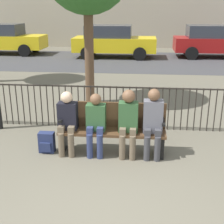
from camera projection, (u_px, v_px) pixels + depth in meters
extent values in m
plane|color=#605B4C|center=(97.00, 224.00, 3.89)|extent=(80.00, 80.00, 0.00)
cube|color=#4C331E|center=(112.00, 132.00, 5.62)|extent=(1.92, 0.45, 0.05)
cube|color=#4C331E|center=(113.00, 114.00, 5.72)|extent=(1.92, 0.05, 0.47)
cube|color=black|center=(64.00, 141.00, 5.78)|extent=(0.06, 0.38, 0.40)
cube|color=black|center=(162.00, 145.00, 5.61)|extent=(0.06, 0.38, 0.40)
cube|color=black|center=(62.00, 118.00, 5.63)|extent=(0.06, 0.38, 0.04)
cube|color=black|center=(163.00, 122.00, 5.47)|extent=(0.06, 0.38, 0.04)
cylinder|color=brown|center=(61.00, 145.00, 5.56)|extent=(0.11, 0.11, 0.45)
cylinder|color=brown|center=(71.00, 145.00, 5.54)|extent=(0.11, 0.11, 0.45)
cube|color=brown|center=(62.00, 129.00, 5.56)|extent=(0.11, 0.20, 0.12)
cube|color=brown|center=(72.00, 129.00, 5.55)|extent=(0.11, 0.20, 0.12)
cube|color=black|center=(68.00, 116.00, 5.60)|extent=(0.34, 0.22, 0.50)
sphere|color=beige|center=(67.00, 97.00, 5.47)|extent=(0.21, 0.21, 0.21)
cylinder|color=navy|center=(90.00, 146.00, 5.51)|extent=(0.11, 0.11, 0.45)
cylinder|color=navy|center=(100.00, 147.00, 5.49)|extent=(0.11, 0.11, 0.45)
cube|color=navy|center=(90.00, 130.00, 5.52)|extent=(0.11, 0.20, 0.12)
cube|color=navy|center=(100.00, 130.00, 5.50)|extent=(0.11, 0.20, 0.12)
cube|color=#335B33|center=(96.00, 117.00, 5.56)|extent=(0.34, 0.22, 0.48)
sphere|color=brown|center=(96.00, 99.00, 5.43)|extent=(0.20, 0.20, 0.20)
cylinder|color=brown|center=(122.00, 147.00, 5.46)|extent=(0.11, 0.11, 0.45)
cylinder|color=brown|center=(132.00, 148.00, 5.44)|extent=(0.11, 0.11, 0.45)
cube|color=brown|center=(123.00, 131.00, 5.46)|extent=(0.11, 0.20, 0.12)
cube|color=brown|center=(133.00, 131.00, 5.45)|extent=(0.11, 0.20, 0.12)
cube|color=#335B33|center=(128.00, 117.00, 5.50)|extent=(0.34, 0.22, 0.54)
sphere|color=brown|center=(129.00, 96.00, 5.36)|extent=(0.23, 0.23, 0.23)
cylinder|color=#3D3D42|center=(147.00, 148.00, 5.42)|extent=(0.11, 0.11, 0.45)
cylinder|color=#3D3D42|center=(157.00, 149.00, 5.40)|extent=(0.11, 0.11, 0.45)
cube|color=#3D3D42|center=(147.00, 132.00, 5.43)|extent=(0.11, 0.20, 0.12)
cube|color=#3D3D42|center=(158.00, 132.00, 5.41)|extent=(0.11, 0.20, 0.12)
cube|color=slate|center=(153.00, 116.00, 5.45)|extent=(0.34, 0.22, 0.58)
sphere|color=brown|center=(154.00, 95.00, 5.31)|extent=(0.21, 0.21, 0.21)
cube|color=navy|center=(47.00, 142.00, 5.75)|extent=(0.28, 0.16, 0.38)
cube|color=navy|center=(45.00, 147.00, 5.67)|extent=(0.20, 0.04, 0.17)
cylinder|color=#2D2823|center=(5.00, 104.00, 7.01)|extent=(0.02, 0.02, 0.95)
cylinder|color=#2D2823|center=(11.00, 104.00, 7.00)|extent=(0.02, 0.02, 0.95)
cylinder|color=#2D2823|center=(17.00, 105.00, 6.99)|extent=(0.02, 0.02, 0.95)
cylinder|color=#2D2823|center=(23.00, 105.00, 6.97)|extent=(0.02, 0.02, 0.95)
cylinder|color=#2D2823|center=(29.00, 105.00, 6.96)|extent=(0.02, 0.02, 0.95)
cylinder|color=#2D2823|center=(35.00, 105.00, 6.95)|extent=(0.02, 0.02, 0.95)
cylinder|color=#2D2823|center=(41.00, 105.00, 6.94)|extent=(0.02, 0.02, 0.95)
cylinder|color=#2D2823|center=(48.00, 105.00, 6.92)|extent=(0.02, 0.02, 0.95)
cylinder|color=#2D2823|center=(54.00, 106.00, 6.91)|extent=(0.02, 0.02, 0.95)
cylinder|color=#2D2823|center=(60.00, 106.00, 6.90)|extent=(0.02, 0.02, 0.95)
cylinder|color=#2D2823|center=(66.00, 106.00, 6.89)|extent=(0.02, 0.02, 0.95)
cylinder|color=#2D2823|center=(72.00, 106.00, 6.87)|extent=(0.02, 0.02, 0.95)
cylinder|color=#2D2823|center=(79.00, 106.00, 6.86)|extent=(0.02, 0.02, 0.95)
cylinder|color=#2D2823|center=(85.00, 107.00, 6.85)|extent=(0.02, 0.02, 0.95)
cylinder|color=#2D2823|center=(91.00, 107.00, 6.84)|extent=(0.02, 0.02, 0.95)
cylinder|color=#2D2823|center=(97.00, 107.00, 6.82)|extent=(0.02, 0.02, 0.95)
cylinder|color=#2D2823|center=(104.00, 107.00, 6.81)|extent=(0.02, 0.02, 0.95)
cylinder|color=#2D2823|center=(110.00, 107.00, 6.80)|extent=(0.02, 0.02, 0.95)
cylinder|color=#2D2823|center=(117.00, 107.00, 6.78)|extent=(0.02, 0.02, 0.95)
cylinder|color=#2D2823|center=(123.00, 108.00, 6.77)|extent=(0.02, 0.02, 0.95)
cylinder|color=#2D2823|center=(129.00, 108.00, 6.76)|extent=(0.02, 0.02, 0.95)
cylinder|color=#2D2823|center=(136.00, 108.00, 6.75)|extent=(0.02, 0.02, 0.95)
cylinder|color=#2D2823|center=(142.00, 108.00, 6.73)|extent=(0.02, 0.02, 0.95)
cylinder|color=#2D2823|center=(149.00, 108.00, 6.72)|extent=(0.02, 0.02, 0.95)
cylinder|color=#2D2823|center=(155.00, 109.00, 6.71)|extent=(0.02, 0.02, 0.95)
cylinder|color=#2D2823|center=(162.00, 109.00, 6.70)|extent=(0.02, 0.02, 0.95)
cylinder|color=#2D2823|center=(168.00, 109.00, 6.68)|extent=(0.02, 0.02, 0.95)
cylinder|color=#2D2823|center=(175.00, 109.00, 6.67)|extent=(0.02, 0.02, 0.95)
cylinder|color=#2D2823|center=(182.00, 109.00, 6.66)|extent=(0.02, 0.02, 0.95)
cylinder|color=#2D2823|center=(188.00, 110.00, 6.65)|extent=(0.02, 0.02, 0.95)
cylinder|color=#2D2823|center=(195.00, 110.00, 6.63)|extent=(0.02, 0.02, 0.95)
cylinder|color=#2D2823|center=(202.00, 110.00, 6.62)|extent=(0.02, 0.02, 0.95)
cylinder|color=#2D2823|center=(208.00, 110.00, 6.61)|extent=(0.02, 0.02, 0.95)
cylinder|color=#2D2823|center=(215.00, 110.00, 6.60)|extent=(0.02, 0.02, 0.95)
cylinder|color=#2D2823|center=(222.00, 111.00, 6.58)|extent=(0.02, 0.02, 0.95)
cube|color=#2D2823|center=(118.00, 87.00, 6.63)|extent=(9.00, 0.03, 0.03)
cylinder|color=brown|center=(89.00, 51.00, 8.29)|extent=(0.24, 0.24, 2.83)
cube|color=#3D3D3F|center=(131.00, 61.00, 15.19)|extent=(24.00, 6.00, 0.01)
cube|color=yellow|center=(115.00, 44.00, 16.03)|extent=(4.20, 1.70, 0.70)
cube|color=#2D333D|center=(109.00, 31.00, 15.84)|extent=(2.31, 1.56, 0.60)
cylinder|color=black|center=(140.00, 54.00, 15.21)|extent=(0.64, 0.20, 0.64)
cylinder|color=black|center=(140.00, 49.00, 16.84)|extent=(0.64, 0.20, 0.64)
cylinder|color=black|center=(87.00, 53.00, 15.44)|extent=(0.64, 0.20, 0.64)
cylinder|color=black|center=(92.00, 49.00, 17.08)|extent=(0.64, 0.20, 0.64)
cube|color=maroon|center=(216.00, 44.00, 16.00)|extent=(4.20, 1.70, 0.70)
cube|color=#2D333D|center=(211.00, 31.00, 15.81)|extent=(2.31, 1.56, 0.60)
cylinder|color=black|center=(192.00, 53.00, 15.41)|extent=(0.64, 0.20, 0.64)
cylinder|color=black|center=(187.00, 49.00, 17.04)|extent=(0.64, 0.20, 0.64)
cube|color=yellow|center=(7.00, 42.00, 17.17)|extent=(4.20, 1.70, 0.70)
cube|color=#2D333D|center=(0.00, 29.00, 16.98)|extent=(2.31, 1.56, 0.60)
cylinder|color=black|center=(24.00, 51.00, 16.35)|extent=(0.64, 0.20, 0.64)
cylinder|color=black|center=(35.00, 46.00, 17.98)|extent=(0.64, 0.20, 0.64)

